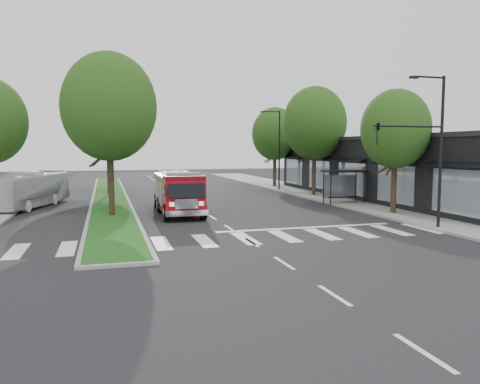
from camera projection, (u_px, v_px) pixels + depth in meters
name	position (u px, v px, depth m)	size (l,w,h in m)	color
ground	(229.00, 228.00, 25.16)	(140.00, 140.00, 0.00)	black
sidewalk_right	(346.00, 200.00, 38.18)	(5.00, 80.00, 0.15)	gray
median	(110.00, 197.00, 40.71)	(3.00, 50.00, 0.15)	gray
storefront_row	(394.00, 170.00, 39.20)	(8.00, 30.00, 5.00)	black
bus_shelter	(343.00, 178.00, 35.87)	(3.20, 1.60, 2.61)	black
tree_right_near	(396.00, 129.00, 29.75)	(4.40, 4.40, 8.05)	black
tree_right_mid	(315.00, 123.00, 41.13)	(5.60, 5.60, 9.72)	black
tree_right_far	(275.00, 134.00, 50.75)	(5.00, 5.00, 8.73)	black
tree_median_near	(109.00, 107.00, 28.60)	(5.80, 5.80, 10.16)	black
tree_median_far	(108.00, 124.00, 42.02)	(5.60, 5.60, 9.72)	black
streetlight_right_near	(427.00, 141.00, 24.04)	(4.08, 0.22, 8.00)	black
streetlight_right_far	(278.00, 146.00, 46.74)	(2.11, 0.20, 8.00)	black
fire_engine	(178.00, 193.00, 30.70)	(2.63, 8.22, 2.84)	#60050D
city_bus	(30.00, 190.00, 33.81)	(2.20, 9.40, 2.62)	silver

